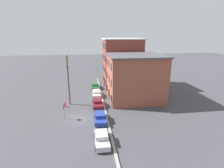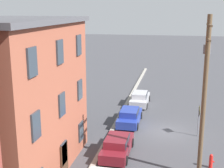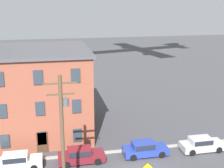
{
  "view_description": "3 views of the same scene",
  "coord_description": "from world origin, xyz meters",
  "px_view_note": "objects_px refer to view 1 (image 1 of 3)",
  "views": [
    {
      "loc": [
        27.3,
        1.68,
        13.78
      ],
      "look_at": [
        0.28,
        5.39,
        6.04
      ],
      "focal_mm": 28.0,
      "sensor_mm": 36.0,
      "label": 1
    },
    {
      "loc": [
        -25.4,
        -0.58,
        10.26
      ],
      "look_at": [
        -0.09,
        4.67,
        4.0
      ],
      "focal_mm": 50.0,
      "sensor_mm": 36.0,
      "label": 2
    },
    {
      "loc": [
        -7.59,
        -23.53,
        15.06
      ],
      "look_at": [
        -1.74,
        4.7,
        7.16
      ],
      "focal_mm": 50.0,
      "sensor_mm": 36.0,
      "label": 3
    }
  ],
  "objects_px": {
    "caution_sign": "(64,109)",
    "fire_hydrant": "(65,104)",
    "car_silver": "(102,138)",
    "car_green": "(95,86)",
    "car_blue": "(100,117)",
    "utility_pole": "(68,78)",
    "car_maroon": "(98,103)",
    "car_white": "(96,93)"
  },
  "relations": [
    {
      "from": "car_green",
      "to": "utility_pole",
      "type": "bearing_deg",
      "value": -28.93
    },
    {
      "from": "car_green",
      "to": "car_white",
      "type": "distance_m",
      "value": 6.16
    },
    {
      "from": "car_white",
      "to": "car_maroon",
      "type": "distance_m",
      "value": 5.83
    },
    {
      "from": "car_maroon",
      "to": "car_silver",
      "type": "height_order",
      "value": "same"
    },
    {
      "from": "car_blue",
      "to": "fire_hydrant",
      "type": "bearing_deg",
      "value": -137.01
    },
    {
      "from": "car_blue",
      "to": "car_silver",
      "type": "height_order",
      "value": "same"
    },
    {
      "from": "caution_sign",
      "to": "fire_hydrant",
      "type": "distance_m",
      "value": 5.45
    },
    {
      "from": "utility_pole",
      "to": "car_blue",
      "type": "bearing_deg",
      "value": 34.77
    },
    {
      "from": "car_white",
      "to": "car_maroon",
      "type": "relative_size",
      "value": 1.0
    },
    {
      "from": "caution_sign",
      "to": "utility_pole",
      "type": "bearing_deg",
      "value": 177.25
    },
    {
      "from": "car_maroon",
      "to": "fire_hydrant",
      "type": "height_order",
      "value": "car_maroon"
    },
    {
      "from": "car_green",
      "to": "car_maroon",
      "type": "xyz_separation_m",
      "value": [
        11.99,
        -0.07,
        0.0
      ]
    },
    {
      "from": "car_green",
      "to": "car_maroon",
      "type": "relative_size",
      "value": 1.0
    },
    {
      "from": "car_silver",
      "to": "fire_hydrant",
      "type": "distance_m",
      "value": 14.38
    },
    {
      "from": "car_maroon",
      "to": "car_silver",
      "type": "xyz_separation_m",
      "value": [
        12.35,
        -0.17,
        0.0
      ]
    },
    {
      "from": "car_maroon",
      "to": "utility_pole",
      "type": "bearing_deg",
      "value": -107.57
    },
    {
      "from": "caution_sign",
      "to": "utility_pole",
      "type": "height_order",
      "value": "utility_pole"
    },
    {
      "from": "car_green",
      "to": "caution_sign",
      "type": "height_order",
      "value": "caution_sign"
    },
    {
      "from": "fire_hydrant",
      "to": "car_maroon",
      "type": "bearing_deg",
      "value": 84.72
    },
    {
      "from": "car_maroon",
      "to": "caution_sign",
      "type": "relative_size",
      "value": 1.64
    },
    {
      "from": "car_maroon",
      "to": "fire_hydrant",
      "type": "bearing_deg",
      "value": -95.28
    },
    {
      "from": "car_white",
      "to": "car_silver",
      "type": "xyz_separation_m",
      "value": [
        18.18,
        -0.21,
        0.0
      ]
    },
    {
      "from": "car_blue",
      "to": "utility_pole",
      "type": "xyz_separation_m",
      "value": [
        -8.12,
        -5.64,
        4.84
      ]
    },
    {
      "from": "car_white",
      "to": "car_silver",
      "type": "distance_m",
      "value": 18.18
    },
    {
      "from": "car_blue",
      "to": "utility_pole",
      "type": "bearing_deg",
      "value": -145.23
    },
    {
      "from": "utility_pole",
      "to": "fire_hydrant",
      "type": "relative_size",
      "value": 10.39
    },
    {
      "from": "utility_pole",
      "to": "fire_hydrant",
      "type": "bearing_deg",
      "value": -35.67
    },
    {
      "from": "car_green",
      "to": "car_white",
      "type": "bearing_deg",
      "value": -0.31
    },
    {
      "from": "car_green",
      "to": "fire_hydrant",
      "type": "height_order",
      "value": "car_green"
    },
    {
      "from": "car_maroon",
      "to": "caution_sign",
      "type": "distance_m",
      "value": 7.59
    },
    {
      "from": "caution_sign",
      "to": "car_green",
      "type": "bearing_deg",
      "value": 160.31
    },
    {
      "from": "car_blue",
      "to": "utility_pole",
      "type": "distance_m",
      "value": 11.01
    },
    {
      "from": "car_blue",
      "to": "caution_sign",
      "type": "bearing_deg",
      "value": -105.86
    },
    {
      "from": "car_green",
      "to": "utility_pole",
      "type": "relative_size",
      "value": 0.44
    },
    {
      "from": "utility_pole",
      "to": "fire_hydrant",
      "type": "xyz_separation_m",
      "value": [
        1.17,
        -0.84,
        -5.1
      ]
    },
    {
      "from": "caution_sign",
      "to": "fire_hydrant",
      "type": "xyz_separation_m",
      "value": [
        -5.26,
        -0.53,
        -1.31
      ]
    },
    {
      "from": "car_blue",
      "to": "caution_sign",
      "type": "distance_m",
      "value": 6.27
    },
    {
      "from": "car_silver",
      "to": "caution_sign",
      "type": "relative_size",
      "value": 1.64
    },
    {
      "from": "car_white",
      "to": "car_blue",
      "type": "bearing_deg",
      "value": 0.09
    },
    {
      "from": "car_maroon",
      "to": "car_white",
      "type": "bearing_deg",
      "value": 179.6
    },
    {
      "from": "car_blue",
      "to": "car_silver",
      "type": "bearing_deg",
      "value": -2.18
    },
    {
      "from": "car_blue",
      "to": "caution_sign",
      "type": "xyz_separation_m",
      "value": [
        -1.69,
        -5.95,
        1.05
      ]
    }
  ]
}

